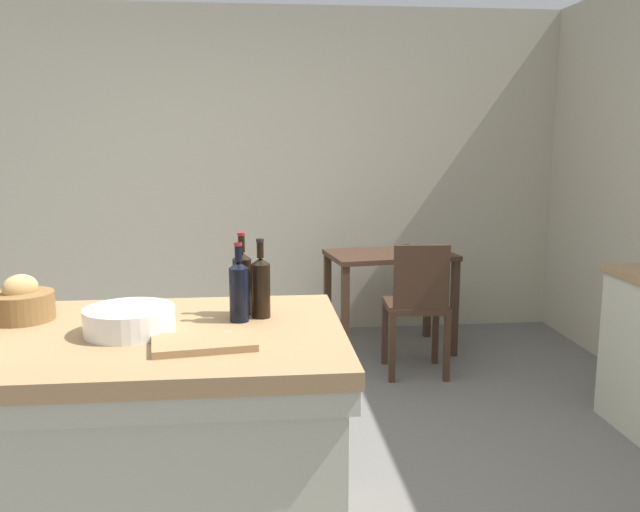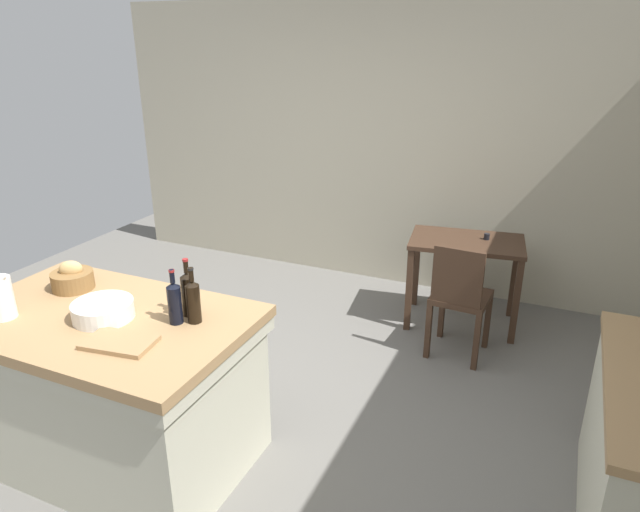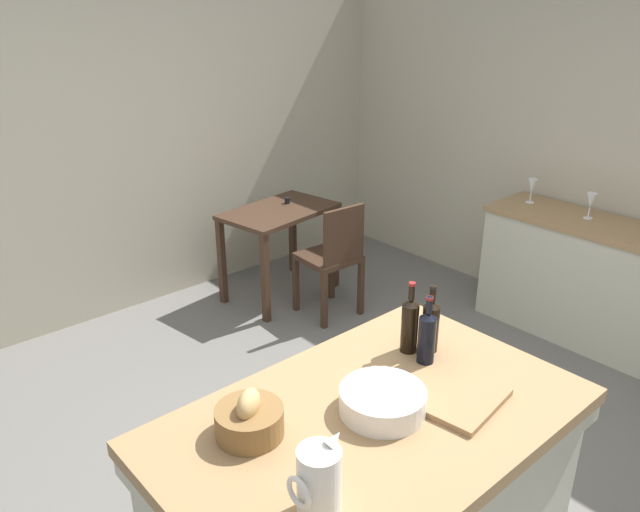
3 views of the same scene
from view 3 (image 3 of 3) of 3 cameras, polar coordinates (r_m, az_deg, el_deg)
name	(u,v)px [view 3 (image 3 of 3)]	position (r m, az deg, el deg)	size (l,w,h in m)	color
ground_plane	(351,475)	(3.41, 2.93, -19.63)	(6.76, 6.76, 0.00)	#66635E
wall_back	(107,145)	(4.83, -19.10, 9.66)	(5.32, 0.12, 2.60)	#B2AA93
wall_right	(623,153)	(4.83, 26.24, 8.59)	(0.12, 5.20, 2.60)	#B2AA93
island_table	(369,503)	(2.58, 4.58, -21.83)	(1.57, 0.98, 0.91)	#99754C
side_cabinet	(576,277)	(4.80, 22.59, -1.78)	(0.52, 1.33, 0.88)	#99754C
writing_desk	(279,224)	(4.95, -3.78, 3.02)	(0.97, 0.68, 0.80)	#3D281C
wooden_chair	(333,256)	(4.64, 1.23, -0.01)	(0.42, 0.42, 0.91)	#3D281C
pitcher	(319,482)	(1.87, -0.13, -20.21)	(0.17, 0.13, 0.27)	silver
wash_bowl	(382,401)	(2.29, 5.80, -13.22)	(0.31, 0.31, 0.09)	silver
bread_basket	(249,419)	(2.18, -6.56, -14.80)	(0.24, 0.24, 0.17)	brown
cutting_board	(468,402)	(2.39, 13.51, -13.00)	(0.33, 0.20, 0.02)	#99754C
wine_bottle_dark	(430,324)	(2.64, 10.19, -6.26)	(0.07, 0.07, 0.30)	black
wine_bottle_amber	(410,324)	(2.61, 8.31, -6.23)	(0.07, 0.07, 0.32)	black
wine_bottle_green	(427,336)	(2.56, 9.86, -7.29)	(0.07, 0.07, 0.30)	black
wine_glass_left	(591,201)	(4.64, 23.79, 4.67)	(0.07, 0.07, 0.18)	white
wine_glass_middle	(532,186)	(4.85, 19.04, 6.11)	(0.07, 0.07, 0.18)	white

